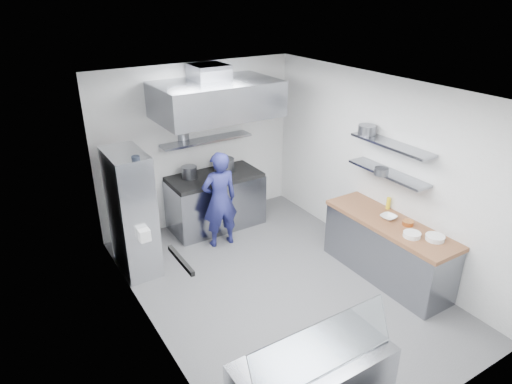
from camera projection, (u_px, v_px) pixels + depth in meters
floor at (278, 286)px, 6.51m from camera, size 5.00×5.00×0.00m
ceiling at (283, 90)px, 5.34m from camera, size 5.00×5.00×0.00m
wall_back at (198, 145)px, 7.85m from camera, size 3.60×2.80×0.02m
wall_front at (443, 301)px, 3.99m from camera, size 3.60×2.80×0.02m
wall_left at (147, 234)px, 5.06m from camera, size 2.80×5.00×0.02m
wall_right at (380, 171)px, 6.79m from camera, size 2.80×5.00×0.02m
gas_range at (216, 202)px, 7.99m from camera, size 1.60×0.80×0.90m
cooktop at (215, 177)px, 7.79m from camera, size 1.57×0.78×0.06m
stock_pot_left at (189, 172)px, 7.64m from camera, size 0.26×0.26×0.20m
stock_pot_mid at (224, 165)px, 7.87m from camera, size 0.35×0.35×0.24m
over_range_shelf at (207, 140)px, 7.73m from camera, size 1.60×0.30×0.04m
shelf_pot_a at (181, 133)px, 7.71m from camera, size 0.27×0.27×0.18m
extractor_hood at (216, 99)px, 7.08m from camera, size 1.90×1.15×0.55m
hood_duct at (209, 72)px, 7.10m from camera, size 0.55×0.55×0.24m
red_firebox at (127, 159)px, 7.20m from camera, size 0.22×0.10×0.26m
chef at (220, 200)px, 7.26m from camera, size 0.62×0.44×1.60m
wire_rack at (132, 213)px, 6.58m from camera, size 0.50×0.90×1.85m
rack_bin_a at (144, 234)px, 6.26m from camera, size 0.15×0.19×0.17m
rack_bin_b at (133, 194)px, 6.27m from camera, size 0.15×0.19×0.17m
rack_jar at (136, 163)px, 5.97m from camera, size 0.11×0.11×0.18m
knife_strip at (181, 260)px, 4.31m from camera, size 0.04×0.55×0.05m
prep_counter_base at (387, 251)px, 6.58m from camera, size 0.62×2.00×0.84m
prep_counter_top at (391, 224)px, 6.39m from camera, size 0.65×2.04×0.06m
plate_stack_a at (435, 238)px, 5.92m from camera, size 0.25×0.25×0.06m
plate_stack_b at (412, 235)px, 5.99m from camera, size 0.23×0.23×0.06m
copper_pan at (408, 223)px, 6.28m from camera, size 0.15×0.15×0.06m
squeeze_bottle at (388, 203)px, 6.71m from camera, size 0.06×0.06×0.18m
mixing_bowl at (388, 217)px, 6.45m from camera, size 0.24×0.24×0.05m
wall_shelf_lower at (388, 173)px, 6.44m from camera, size 0.30×1.30×0.04m
wall_shelf_upper at (392, 145)px, 6.27m from camera, size 0.30×1.30×0.04m
shelf_pot_c at (381, 171)px, 6.30m from camera, size 0.20×0.20×0.10m
shelf_pot_d at (367, 130)px, 6.60m from camera, size 0.26×0.26×0.14m
display_glass at (324, 347)px, 3.94m from camera, size 1.47×0.19×0.42m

